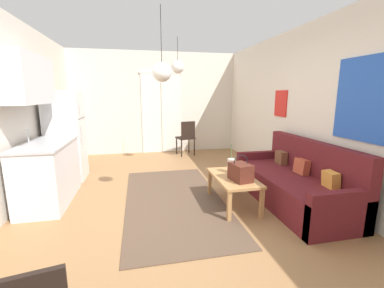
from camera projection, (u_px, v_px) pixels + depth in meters
name	position (u px, v px, depth m)	size (l,w,h in m)	color
ground_plane	(177.00, 212.00, 3.54)	(4.94, 7.91, 0.10)	#996D44
wall_back	(156.00, 103.00, 6.82)	(4.54, 0.13, 2.68)	silver
wall_right	(325.00, 111.00, 3.72)	(0.12, 7.51, 2.68)	silver
area_rug	(174.00, 200.00, 3.84)	(1.42, 2.92, 0.01)	brown
couch	(295.00, 184.00, 3.72)	(0.84, 2.05, 0.91)	#5B191E
coffee_table	(233.00, 180.00, 3.59)	(0.52, 0.97, 0.43)	#B27F4C
bamboo_vase	(231.00, 166.00, 3.73)	(0.11, 0.11, 0.43)	beige
handbag	(241.00, 172.00, 3.39)	(0.28, 0.35, 0.35)	#512319
refrigerator	(66.00, 136.00, 4.64)	(0.62, 0.61, 1.64)	white
kitchen_counter	(43.00, 149.00, 3.62)	(0.60, 1.30, 2.11)	silver
accent_chair	(186.00, 136.00, 6.53)	(0.50, 0.49, 0.90)	black
pendant_lamp_near	(162.00, 72.00, 3.29)	(0.25, 0.25, 0.94)	black
pendant_lamp_far	(178.00, 67.00, 5.02)	(0.26, 0.26, 0.70)	black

